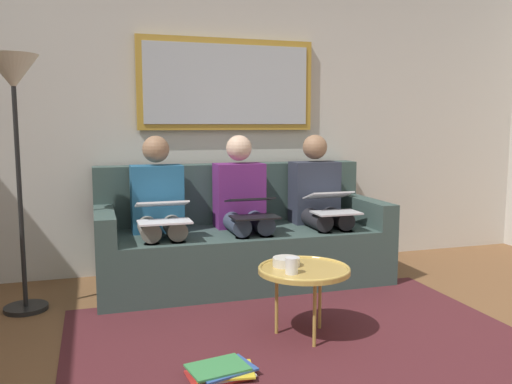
{
  "coord_description": "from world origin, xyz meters",
  "views": [
    {
      "loc": [
        1.09,
        1.84,
        1.22
      ],
      "look_at": [
        0.0,
        -1.7,
        0.75
      ],
      "focal_mm": 37.31,
      "sensor_mm": 36.0,
      "label": 1
    }
  ],
  "objects_px": {
    "couch": "(240,241)",
    "framed_mirror": "(227,85)",
    "cup": "(292,266)",
    "laptop_black": "(252,207)",
    "magazine_stack": "(221,371)",
    "bowl": "(286,262)",
    "laptop_silver": "(332,203)",
    "person_middle": "(243,205)",
    "laptop_white": "(163,212)",
    "person_left": "(319,201)",
    "person_right": "(159,209)",
    "coffee_table": "(304,271)",
    "standing_lamp": "(14,101)"
  },
  "relations": [
    {
      "from": "couch",
      "to": "framed_mirror",
      "type": "relative_size",
      "value": 1.48
    },
    {
      "from": "cup",
      "to": "couch",
      "type": "bearing_deg",
      "value": -92.97
    },
    {
      "from": "laptop_black",
      "to": "magazine_stack",
      "type": "distance_m",
      "value": 1.48
    },
    {
      "from": "couch",
      "to": "bowl",
      "type": "height_order",
      "value": "couch"
    },
    {
      "from": "laptop_silver",
      "to": "person_middle",
      "type": "xyz_separation_m",
      "value": [
        0.64,
        -0.24,
        -0.02
      ]
    },
    {
      "from": "laptop_silver",
      "to": "laptop_white",
      "type": "relative_size",
      "value": 1.03
    },
    {
      "from": "cup",
      "to": "magazine_stack",
      "type": "relative_size",
      "value": 0.26
    },
    {
      "from": "cup",
      "to": "person_left",
      "type": "distance_m",
      "value": 1.43
    },
    {
      "from": "laptop_silver",
      "to": "person_middle",
      "type": "height_order",
      "value": "person_middle"
    },
    {
      "from": "person_right",
      "to": "laptop_white",
      "type": "distance_m",
      "value": 0.25
    },
    {
      "from": "coffee_table",
      "to": "laptop_silver",
      "type": "relative_size",
      "value": 1.43
    },
    {
      "from": "coffee_table",
      "to": "person_middle",
      "type": "xyz_separation_m",
      "value": [
        0.04,
        -1.15,
        0.22
      ]
    },
    {
      "from": "bowl",
      "to": "person_middle",
      "type": "distance_m",
      "value": 1.09
    },
    {
      "from": "coffee_table",
      "to": "cup",
      "type": "bearing_deg",
      "value": 37.45
    },
    {
      "from": "person_right",
      "to": "coffee_table",
      "type": "bearing_deg",
      "value": 120.65
    },
    {
      "from": "framed_mirror",
      "to": "laptop_silver",
      "type": "distance_m",
      "value": 1.32
    },
    {
      "from": "laptop_black",
      "to": "laptop_silver",
      "type": "bearing_deg",
      "value": -178.9
    },
    {
      "from": "bowl",
      "to": "person_left",
      "type": "height_order",
      "value": "person_left"
    },
    {
      "from": "cup",
      "to": "person_middle",
      "type": "height_order",
      "value": "person_middle"
    },
    {
      "from": "cup",
      "to": "laptop_silver",
      "type": "bearing_deg",
      "value": -125.45
    },
    {
      "from": "cup",
      "to": "standing_lamp",
      "type": "relative_size",
      "value": 0.05
    },
    {
      "from": "cup",
      "to": "bowl",
      "type": "xyz_separation_m",
      "value": [
        -0.03,
        -0.16,
        -0.02
      ]
    },
    {
      "from": "bowl",
      "to": "laptop_black",
      "type": "relative_size",
      "value": 0.47
    },
    {
      "from": "framed_mirror",
      "to": "laptop_white",
      "type": "xyz_separation_m",
      "value": [
        0.64,
        0.7,
        -0.92
      ]
    },
    {
      "from": "cup",
      "to": "magazine_stack",
      "type": "distance_m",
      "value": 0.68
    },
    {
      "from": "couch",
      "to": "person_right",
      "type": "xyz_separation_m",
      "value": [
        0.64,
        0.07,
        0.3
      ]
    },
    {
      "from": "laptop_silver",
      "to": "standing_lamp",
      "type": "distance_m",
      "value": 2.31
    },
    {
      "from": "person_middle",
      "to": "framed_mirror",
      "type": "bearing_deg",
      "value": -90.0
    },
    {
      "from": "cup",
      "to": "person_left",
      "type": "xyz_separation_m",
      "value": [
        -0.71,
        -1.23,
        0.16
      ]
    },
    {
      "from": "laptop_black",
      "to": "person_middle",
      "type": "bearing_deg",
      "value": -90.0
    },
    {
      "from": "cup",
      "to": "laptop_silver",
      "type": "height_order",
      "value": "laptop_silver"
    },
    {
      "from": "couch",
      "to": "bowl",
      "type": "relative_size",
      "value": 13.94
    },
    {
      "from": "bowl",
      "to": "laptop_silver",
      "type": "distance_m",
      "value": 1.09
    },
    {
      "from": "coffee_table",
      "to": "laptop_white",
      "type": "relative_size",
      "value": 1.47
    },
    {
      "from": "laptop_white",
      "to": "coffee_table",
      "type": "bearing_deg",
      "value": 127.07
    },
    {
      "from": "person_left",
      "to": "person_right",
      "type": "relative_size",
      "value": 1.0
    },
    {
      "from": "laptop_black",
      "to": "laptop_white",
      "type": "distance_m",
      "value": 0.64
    },
    {
      "from": "bowl",
      "to": "person_left",
      "type": "bearing_deg",
      "value": -122.37
    },
    {
      "from": "person_right",
      "to": "laptop_black",
      "type": "bearing_deg",
      "value": 158.63
    },
    {
      "from": "cup",
      "to": "person_middle",
      "type": "distance_m",
      "value": 1.24
    },
    {
      "from": "couch",
      "to": "magazine_stack",
      "type": "bearing_deg",
      "value": 71.24
    },
    {
      "from": "coffee_table",
      "to": "magazine_stack",
      "type": "xyz_separation_m",
      "value": [
        0.57,
        0.34,
        -0.36
      ]
    },
    {
      "from": "couch",
      "to": "magazine_stack",
      "type": "xyz_separation_m",
      "value": [
        0.53,
        1.56,
        -0.28
      ]
    },
    {
      "from": "laptop_black",
      "to": "standing_lamp",
      "type": "bearing_deg",
      "value": -1.9
    },
    {
      "from": "cup",
      "to": "laptop_black",
      "type": "relative_size",
      "value": 0.27
    },
    {
      "from": "laptop_white",
      "to": "couch",
      "type": "bearing_deg",
      "value": -153.69
    },
    {
      "from": "cup",
      "to": "person_right",
      "type": "relative_size",
      "value": 0.08
    },
    {
      "from": "magazine_stack",
      "to": "laptop_silver",
      "type": "bearing_deg",
      "value": -133.0
    },
    {
      "from": "coffee_table",
      "to": "laptop_white",
      "type": "xyz_separation_m",
      "value": [
        0.68,
        -0.9,
        0.23
      ]
    },
    {
      "from": "cup",
      "to": "person_right",
      "type": "distance_m",
      "value": 1.37
    }
  ]
}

